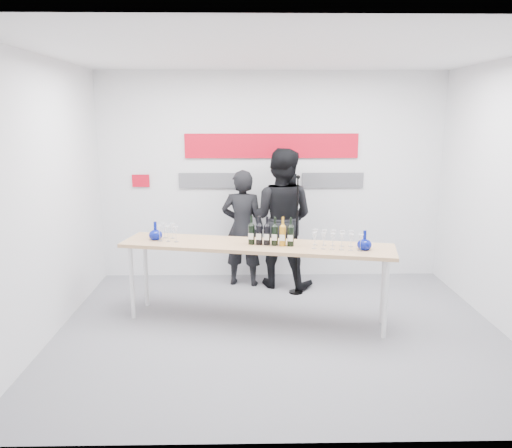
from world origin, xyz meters
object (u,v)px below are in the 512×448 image
tasting_table (256,250)px  mic_stand (296,258)px  presenter_right (281,218)px  presenter_left (243,228)px

tasting_table → mic_stand: 1.14m
tasting_table → presenter_right: 1.32m
presenter_left → mic_stand: presenter_left is taller
tasting_table → presenter_right: bearing=85.5°
presenter_right → mic_stand: size_ratio=1.20×
presenter_right → tasting_table: bearing=92.6°
tasting_table → mic_stand: size_ratio=1.96×
tasting_table → presenter_left: 1.31m
presenter_left → presenter_right: bearing=-174.0°
presenter_left → presenter_right: presenter_right is taller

